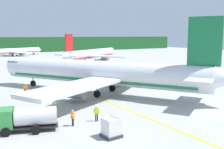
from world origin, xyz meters
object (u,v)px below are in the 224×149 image
at_px(crew_loader_right, 73,117).
at_px(airliner_mid_apron, 91,54).
at_px(service_truck_baggage, 25,118).
at_px(crew_supervisor, 97,112).
at_px(cargo_container_near, 111,128).
at_px(crew_marshaller, 25,88).
at_px(airliner_far_taxiway, 16,51).
at_px(airliner_foreground, 100,73).
at_px(crew_loader_left, 54,108).

bearing_deg(crew_loader_right, airliner_mid_apron, 61.27).
distance_m(service_truck_baggage, crew_supervisor, 7.63).
distance_m(airliner_mid_apron, crew_supervisor, 66.56).
bearing_deg(cargo_container_near, crew_marshaller, 95.45).
relative_size(airliner_far_taxiway, cargo_container_near, 13.70).
height_order(cargo_container_near, crew_marshaller, cargo_container_near).
relative_size(service_truck_baggage, cargo_container_near, 3.25).
height_order(airliner_foreground, crew_loader_left, airliner_foreground).
xyz_separation_m(airliner_foreground, crew_marshaller, (-10.44, 6.13, -2.43)).
bearing_deg(cargo_container_near, crew_supervisor, 78.12).
relative_size(airliner_mid_apron, airliner_far_taxiway, 1.15).
xyz_separation_m(service_truck_baggage, crew_loader_left, (4.21, 3.60, -0.41)).
xyz_separation_m(airliner_far_taxiway, crew_loader_left, (-16.53, -97.60, -1.25)).
relative_size(airliner_far_taxiway, service_truck_baggage, 4.22).
bearing_deg(crew_marshaller, cargo_container_near, -84.55).
bearing_deg(crew_marshaller, airliner_foreground, -30.42).
relative_size(cargo_container_near, crew_supervisor, 1.13).
bearing_deg(airliner_foreground, crew_loader_right, -129.22).
distance_m(airliner_far_taxiway, crew_loader_left, 99.00).
height_order(airliner_foreground, cargo_container_near, airliner_foreground).
bearing_deg(airliner_mid_apron, crew_supervisor, -116.60).
height_order(airliner_far_taxiway, crew_loader_left, airliner_far_taxiway).
relative_size(cargo_container_near, crew_marshaller, 1.19).
bearing_deg(airliner_foreground, crew_loader_left, -143.55).
bearing_deg(crew_loader_left, service_truck_baggage, -139.49).
xyz_separation_m(cargo_container_near, crew_loader_right, (-1.85, 4.77, 0.10)).
xyz_separation_m(service_truck_baggage, crew_marshaller, (4.33, 17.53, -0.44)).
bearing_deg(service_truck_baggage, crew_supervisor, -6.43).
xyz_separation_m(airliner_foreground, crew_loader_right, (-10.07, -12.34, -2.37)).
height_order(airliner_foreground, airliner_mid_apron, airliner_foreground).
distance_m(airliner_foreground, crew_loader_right, 16.10).
bearing_deg(cargo_container_near, crew_loader_left, 104.10).
xyz_separation_m(service_truck_baggage, crew_supervisor, (7.57, -0.85, -0.38)).
xyz_separation_m(cargo_container_near, crew_loader_left, (-2.34, 9.31, 0.07)).
bearing_deg(airliner_far_taxiway, service_truck_baggage, -101.58).
relative_size(airliner_far_taxiway, crew_loader_left, 15.91).
relative_size(crew_loader_right, crew_supervisor, 1.01).
distance_m(airliner_far_taxiway, cargo_container_near, 107.86).
height_order(airliner_mid_apron, crew_supervisor, airliner_mid_apron).
bearing_deg(service_truck_baggage, crew_marshaller, 76.11).
relative_size(cargo_container_near, crew_loader_right, 1.13).
relative_size(crew_marshaller, crew_loader_left, 0.97).
bearing_deg(airliner_mid_apron, crew_marshaller, -128.77).
relative_size(airliner_far_taxiway, crew_loader_right, 15.42).
relative_size(airliner_foreground, crew_loader_right, 21.47).
xyz_separation_m(crew_marshaller, crew_loader_left, (-0.12, -13.93, 0.03)).
relative_size(airliner_mid_apron, crew_loader_right, 17.73).
distance_m(airliner_foreground, crew_loader_left, 13.34).
xyz_separation_m(airliner_mid_apron, service_truck_baggage, (-37.36, -58.65, -1.40)).
height_order(airliner_mid_apron, crew_loader_left, airliner_mid_apron).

